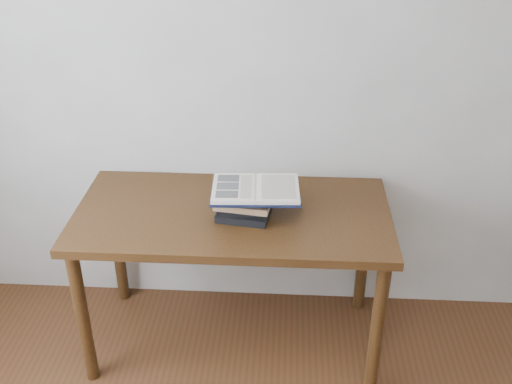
{
  "coord_description": "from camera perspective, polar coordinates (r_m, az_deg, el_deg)",
  "views": [
    {
      "loc": [
        0.17,
        -0.93,
        2.17
      ],
      "look_at": [
        0.04,
        1.28,
        0.93
      ],
      "focal_mm": 42.0,
      "sensor_mm": 36.0,
      "label": 1
    }
  ],
  "objects": [
    {
      "name": "desk",
      "position": [
        2.76,
        -2.21,
        -3.55
      ],
      "size": [
        1.43,
        0.72,
        0.77
      ],
      "color": "#432A10",
      "rests_on": "ground"
    },
    {
      "name": "open_book",
      "position": [
        2.61,
        -0.02,
        0.25
      ],
      "size": [
        0.4,
        0.29,
        0.03
      ],
      "rotation": [
        0.0,
        0.0,
        0.05
      ],
      "color": "black",
      "rests_on": "book_stack"
    },
    {
      "name": "book_stack",
      "position": [
        2.64,
        -1.2,
        -1.27
      ],
      "size": [
        0.26,
        0.19,
        0.12
      ],
      "color": "black",
      "rests_on": "desk"
    },
    {
      "name": "room_shell",
      "position": [
        1.11,
        -9.92,
        -0.43
      ],
      "size": [
        3.54,
        3.54,
        2.62
      ],
      "color": "beige",
      "rests_on": "ground"
    }
  ]
}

